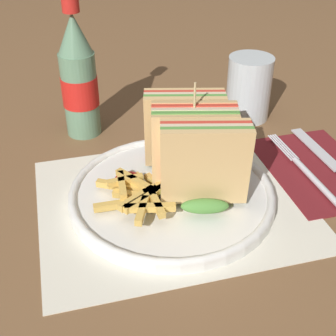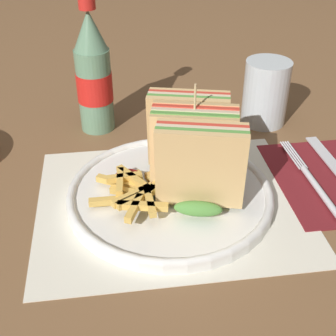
{
  "view_description": "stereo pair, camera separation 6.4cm",
  "coord_description": "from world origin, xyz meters",
  "px_view_note": "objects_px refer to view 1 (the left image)",
  "views": [
    {
      "loc": [
        -0.12,
        -0.51,
        0.4
      ],
      "look_at": [
        0.02,
        0.01,
        0.04
      ],
      "focal_mm": 50.0,
      "sensor_mm": 36.0,
      "label": 1
    },
    {
      "loc": [
        -0.06,
        -0.52,
        0.4
      ],
      "look_at": [
        0.02,
        0.01,
        0.04
      ],
      "focal_mm": 50.0,
      "sensor_mm": 36.0,
      "label": 2
    }
  ],
  "objects_px": {
    "fork": "(308,173)",
    "glass_near": "(249,88)",
    "coke_bottle_near": "(79,79)",
    "knife": "(332,164)",
    "plate_main": "(172,194)",
    "club_sandwich": "(194,147)"
  },
  "relations": [
    {
      "from": "fork",
      "to": "glass_near",
      "type": "xyz_separation_m",
      "value": [
        -0.01,
        0.2,
        0.05
      ]
    },
    {
      "from": "fork",
      "to": "coke_bottle_near",
      "type": "height_order",
      "value": "coke_bottle_near"
    },
    {
      "from": "knife",
      "to": "coke_bottle_near",
      "type": "xyz_separation_m",
      "value": [
        -0.35,
        0.21,
        0.09
      ]
    },
    {
      "from": "plate_main",
      "to": "fork",
      "type": "relative_size",
      "value": 1.44
    },
    {
      "from": "knife",
      "to": "coke_bottle_near",
      "type": "relative_size",
      "value": 0.96
    },
    {
      "from": "fork",
      "to": "knife",
      "type": "relative_size",
      "value": 0.9
    },
    {
      "from": "plate_main",
      "to": "coke_bottle_near",
      "type": "distance_m",
      "value": 0.26
    },
    {
      "from": "plate_main",
      "to": "club_sandwich",
      "type": "relative_size",
      "value": 1.58
    },
    {
      "from": "fork",
      "to": "knife",
      "type": "distance_m",
      "value": 0.05
    },
    {
      "from": "fork",
      "to": "knife",
      "type": "xyz_separation_m",
      "value": [
        0.05,
        0.02,
        -0.0
      ]
    },
    {
      "from": "plate_main",
      "to": "knife",
      "type": "height_order",
      "value": "plate_main"
    },
    {
      "from": "fork",
      "to": "coke_bottle_near",
      "type": "relative_size",
      "value": 0.86
    },
    {
      "from": "club_sandwich",
      "to": "fork",
      "type": "distance_m",
      "value": 0.19
    },
    {
      "from": "fork",
      "to": "coke_bottle_near",
      "type": "distance_m",
      "value": 0.39
    },
    {
      "from": "plate_main",
      "to": "glass_near",
      "type": "distance_m",
      "value": 0.29
    },
    {
      "from": "plate_main",
      "to": "club_sandwich",
      "type": "distance_m",
      "value": 0.07
    },
    {
      "from": "plate_main",
      "to": "knife",
      "type": "bearing_deg",
      "value": 3.35
    },
    {
      "from": "club_sandwich",
      "to": "coke_bottle_near",
      "type": "bearing_deg",
      "value": 121.44
    },
    {
      "from": "plate_main",
      "to": "glass_near",
      "type": "height_order",
      "value": "glass_near"
    },
    {
      "from": "fork",
      "to": "glass_near",
      "type": "relative_size",
      "value": 1.74
    },
    {
      "from": "fork",
      "to": "glass_near",
      "type": "bearing_deg",
      "value": 91.75
    },
    {
      "from": "plate_main",
      "to": "fork",
      "type": "distance_m",
      "value": 0.21
    }
  ]
}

